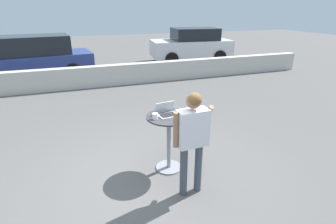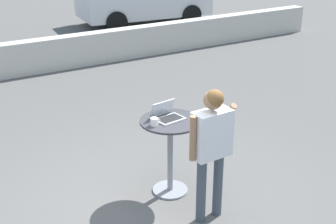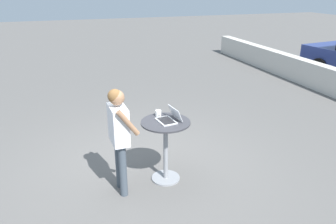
{
  "view_description": "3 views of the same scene",
  "coord_description": "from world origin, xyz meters",
  "px_view_note": "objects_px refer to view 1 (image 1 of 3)",
  "views": [
    {
      "loc": [
        -0.89,
        -3.43,
        2.61
      ],
      "look_at": [
        0.4,
        0.17,
        1.09
      ],
      "focal_mm": 28.0,
      "sensor_mm": 36.0,
      "label": 1
    },
    {
      "loc": [
        -2.22,
        -4.12,
        3.25
      ],
      "look_at": [
        0.4,
        0.23,
        1.1
      ],
      "focal_mm": 50.0,
      "sensor_mm": 36.0,
      "label": 2
    },
    {
      "loc": [
        4.66,
        -1.15,
        2.89
      ],
      "look_at": [
        0.52,
        0.25,
        1.17
      ],
      "focal_mm": 35.0,
      "sensor_mm": 36.0,
      "label": 3
    }
  ],
  "objects_px": {
    "standing_person": "(192,132)",
    "parked_car_near_street": "(33,57)",
    "coffee_mug": "(155,116)",
    "parked_car_further_down": "(192,45)",
    "laptop": "(167,112)",
    "cafe_table": "(169,133)"
  },
  "relations": [
    {
      "from": "standing_person",
      "to": "coffee_mug",
      "type": "bearing_deg",
      "value": 115.82
    },
    {
      "from": "cafe_table",
      "to": "laptop",
      "type": "bearing_deg",
      "value": 96.64
    },
    {
      "from": "coffee_mug",
      "to": "parked_car_near_street",
      "type": "distance_m",
      "value": 8.23
    },
    {
      "from": "parked_car_near_street",
      "to": "cafe_table",
      "type": "bearing_deg",
      "value": -69.98
    },
    {
      "from": "cafe_table",
      "to": "standing_person",
      "type": "bearing_deg",
      "value": -83.0
    },
    {
      "from": "laptop",
      "to": "parked_car_near_street",
      "type": "bearing_deg",
      "value": 110.11
    },
    {
      "from": "laptop",
      "to": "parked_car_further_down",
      "type": "distance_m",
      "value": 9.88
    },
    {
      "from": "parked_car_further_down",
      "to": "parked_car_near_street",
      "type": "bearing_deg",
      "value": -171.45
    },
    {
      "from": "coffee_mug",
      "to": "cafe_table",
      "type": "bearing_deg",
      "value": 9.04
    },
    {
      "from": "coffee_mug",
      "to": "standing_person",
      "type": "height_order",
      "value": "standing_person"
    },
    {
      "from": "laptop",
      "to": "parked_car_near_street",
      "type": "distance_m",
      "value": 8.21
    },
    {
      "from": "coffee_mug",
      "to": "parked_car_near_street",
      "type": "xyz_separation_m",
      "value": [
        -2.59,
        7.81,
        -0.22
      ]
    },
    {
      "from": "laptop",
      "to": "coffee_mug",
      "type": "bearing_deg",
      "value": -157.4
    },
    {
      "from": "laptop",
      "to": "parked_car_near_street",
      "type": "height_order",
      "value": "parked_car_near_street"
    },
    {
      "from": "standing_person",
      "to": "parked_car_near_street",
      "type": "bearing_deg",
      "value": 108.98
    },
    {
      "from": "standing_person",
      "to": "parked_car_near_street",
      "type": "relative_size",
      "value": 0.34
    },
    {
      "from": "standing_person",
      "to": "parked_car_near_street",
      "type": "xyz_separation_m",
      "value": [
        -2.92,
        8.48,
        -0.19
      ]
    },
    {
      "from": "laptop",
      "to": "parked_car_further_down",
      "type": "relative_size",
      "value": 0.09
    },
    {
      "from": "standing_person",
      "to": "parked_car_near_street",
      "type": "height_order",
      "value": "parked_car_near_street"
    },
    {
      "from": "coffee_mug",
      "to": "parked_car_further_down",
      "type": "relative_size",
      "value": 0.03
    },
    {
      "from": "coffee_mug",
      "to": "parked_car_further_down",
      "type": "bearing_deg",
      "value": 62.17
    },
    {
      "from": "standing_person",
      "to": "parked_car_further_down",
      "type": "bearing_deg",
      "value": 65.47
    }
  ]
}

